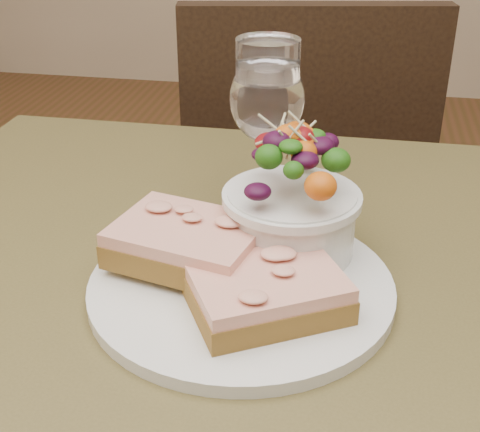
% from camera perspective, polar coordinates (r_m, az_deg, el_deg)
% --- Properties ---
extents(cafe_table, '(0.80, 0.80, 0.75)m').
position_cam_1_polar(cafe_table, '(0.66, -1.37, -13.68)').
color(cafe_table, '#483F1E').
rests_on(cafe_table, ground).
extents(chair_far, '(0.49, 0.49, 0.90)m').
position_cam_1_polar(chair_far, '(1.45, 4.56, -5.33)').
color(chair_far, black).
rests_on(chair_far, ground).
extents(dinner_plate, '(0.27, 0.27, 0.01)m').
position_cam_1_polar(dinner_plate, '(0.60, 0.10, -5.99)').
color(dinner_plate, silver).
rests_on(dinner_plate, cafe_table).
extents(sandwich_front, '(0.15, 0.14, 0.03)m').
position_cam_1_polar(sandwich_front, '(0.55, 2.32, -6.48)').
color(sandwich_front, '#553816').
rests_on(sandwich_front, dinner_plate).
extents(sandwich_back, '(0.15, 0.12, 0.03)m').
position_cam_1_polar(sandwich_back, '(0.60, -4.48, -2.23)').
color(sandwich_back, '#553816').
rests_on(sandwich_back, dinner_plate).
extents(ramekin, '(0.07, 0.07, 0.04)m').
position_cam_1_polar(ramekin, '(0.61, -5.57, -2.37)').
color(ramekin, beige).
rests_on(ramekin, dinner_plate).
extents(salad_bowl, '(0.12, 0.12, 0.13)m').
position_cam_1_polar(salad_bowl, '(0.61, 4.45, 1.87)').
color(salad_bowl, silver).
rests_on(salad_bowl, dinner_plate).
extents(garnish, '(0.05, 0.04, 0.02)m').
position_cam_1_polar(garnish, '(0.66, -5.89, -1.00)').
color(garnish, '#123D0B').
rests_on(garnish, dinner_plate).
extents(wine_glass, '(0.08, 0.08, 0.18)m').
position_cam_1_polar(wine_glass, '(0.68, 2.32, 9.51)').
color(wine_glass, white).
rests_on(wine_glass, cafe_table).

